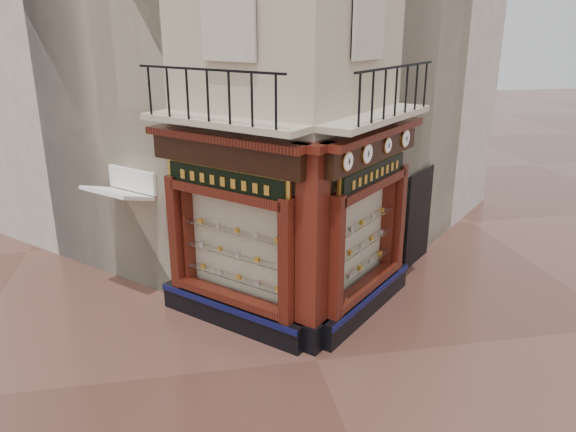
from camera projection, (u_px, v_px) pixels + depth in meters
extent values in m
plane|color=#502E25|center=(317.00, 360.00, 10.36)|extent=(80.00, 80.00, 0.00)
cube|color=#BBB191|center=(264.00, 19.00, 14.13)|extent=(11.31, 11.31, 12.00)
cube|color=beige|center=(167.00, 38.00, 16.16)|extent=(11.31, 11.31, 11.00)
cube|color=beige|center=(333.00, 37.00, 17.03)|extent=(11.31, 11.31, 11.00)
cube|color=black|center=(231.00, 314.00, 11.45)|extent=(2.72, 2.72, 0.55)
cube|color=#0C0E3C|center=(225.00, 308.00, 11.23)|extent=(2.50, 2.50, 0.12)
cube|color=#331009|center=(288.00, 262.00, 10.22)|extent=(0.37, 0.37, 2.45)
cube|color=#331009|center=(177.00, 232.00, 11.71)|extent=(0.37, 0.37, 2.45)
cube|color=beige|center=(239.00, 242.00, 11.23)|extent=(1.80, 1.80, 2.10)
cube|color=black|center=(226.00, 154.00, 10.39)|extent=(2.69, 2.69, 0.50)
cube|color=#331009|center=(223.00, 138.00, 10.23)|extent=(2.86, 2.86, 0.14)
cube|color=black|center=(366.00, 302.00, 11.96)|extent=(2.72, 2.72, 0.55)
cube|color=#0C0E3C|center=(374.00, 295.00, 11.78)|extent=(2.50, 2.50, 0.12)
cube|color=#331009|center=(335.00, 259.00, 10.37)|extent=(0.37, 0.37, 2.45)
cube|color=#331009|center=(397.00, 218.00, 12.56)|extent=(0.37, 0.37, 2.45)
cube|color=beige|center=(355.00, 234.00, 11.65)|extent=(1.80, 1.80, 2.10)
cube|color=black|center=(372.00, 148.00, 10.89)|extent=(2.69, 2.69, 0.50)
cube|color=#331009|center=(376.00, 133.00, 10.75)|extent=(2.86, 2.86, 0.14)
cube|color=black|center=(311.00, 333.00, 10.74)|extent=(0.78, 0.78, 0.55)
cube|color=#331009|center=(312.00, 240.00, 10.11)|extent=(0.64, 0.64, 3.50)
cube|color=#331009|center=(314.00, 146.00, 9.56)|extent=(0.85, 0.85, 0.14)
cube|color=#BBB191|center=(221.00, 123.00, 10.12)|extent=(2.97, 2.97, 0.12)
cube|color=black|center=(207.00, 70.00, 9.55)|extent=(2.36, 2.36, 0.04)
cube|color=#BBB191|center=(378.00, 118.00, 10.64)|extent=(2.97, 2.97, 0.12)
cube|color=black|center=(398.00, 67.00, 10.16)|extent=(2.36, 2.36, 0.04)
cylinder|color=#BA853E|center=(347.00, 161.00, 9.77)|extent=(0.29, 0.29, 0.36)
cylinder|color=white|center=(349.00, 162.00, 9.75)|extent=(0.23, 0.23, 0.31)
cube|color=black|center=(349.00, 162.00, 9.74)|extent=(0.02, 0.02, 0.12)
cube|color=black|center=(349.00, 162.00, 9.74)|extent=(0.07, 0.07, 0.01)
cylinder|color=#BA853E|center=(367.00, 154.00, 10.35)|extent=(0.31, 0.31, 0.39)
cylinder|color=white|center=(368.00, 154.00, 10.33)|extent=(0.25, 0.25, 0.33)
cube|color=black|center=(369.00, 154.00, 10.33)|extent=(0.02, 0.02, 0.13)
cube|color=black|center=(369.00, 154.00, 10.33)|extent=(0.08, 0.08, 0.01)
cylinder|color=#BA853E|center=(387.00, 145.00, 11.04)|extent=(0.26, 0.26, 0.32)
cylinder|color=white|center=(388.00, 146.00, 11.03)|extent=(0.21, 0.21, 0.27)
cube|color=black|center=(389.00, 146.00, 11.02)|extent=(0.02, 0.02, 0.11)
cube|color=black|center=(389.00, 146.00, 11.02)|extent=(0.06, 0.06, 0.01)
cylinder|color=#BA853E|center=(405.00, 138.00, 11.73)|extent=(0.31, 0.31, 0.39)
cylinder|color=white|center=(406.00, 138.00, 11.71)|extent=(0.25, 0.25, 0.34)
cube|color=black|center=(407.00, 138.00, 11.71)|extent=(0.02, 0.02, 0.13)
cube|color=black|center=(407.00, 138.00, 11.71)|extent=(0.08, 0.08, 0.01)
cube|color=gold|center=(225.00, 181.00, 10.52)|extent=(2.14, 2.14, 0.57)
cube|color=black|center=(224.00, 181.00, 10.49)|extent=(2.00, 2.00, 0.43)
cube|color=gold|center=(373.00, 173.00, 11.03)|extent=(2.01, 2.01, 0.54)
cube|color=black|center=(375.00, 174.00, 11.00)|extent=(1.87, 1.87, 0.40)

